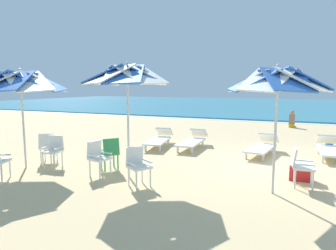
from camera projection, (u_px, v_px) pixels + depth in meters
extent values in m
plane|color=#D3B784|center=(274.00, 166.00, 8.24)|extent=(80.00, 80.00, 0.00)
cube|color=teal|center=(290.00, 105.00, 34.91)|extent=(80.00, 36.00, 0.10)
cube|color=white|center=(285.00, 123.00, 18.21)|extent=(80.00, 0.70, 0.01)
cylinder|color=silver|center=(275.00, 141.00, 6.01)|extent=(0.05, 0.05, 2.19)
cube|color=blue|center=(302.00, 80.00, 5.85)|extent=(1.11, 1.03, 0.50)
cube|color=white|center=(288.00, 80.00, 6.19)|extent=(1.05, 1.08, 0.50)
cube|color=blue|center=(270.00, 80.00, 6.33)|extent=(1.03, 1.11, 0.50)
cube|color=white|center=(256.00, 80.00, 6.19)|extent=(1.08, 1.05, 0.50)
cube|color=blue|center=(254.00, 80.00, 5.86)|extent=(1.11, 1.03, 0.50)
cube|color=white|center=(266.00, 79.00, 5.52)|extent=(1.05, 1.08, 0.50)
cube|color=blue|center=(287.00, 79.00, 5.38)|extent=(1.03, 1.11, 0.50)
cube|color=white|center=(302.00, 79.00, 5.52)|extent=(1.08, 1.05, 0.50)
sphere|color=silver|center=(278.00, 66.00, 5.82)|extent=(0.08, 0.08, 0.08)
cube|color=white|center=(304.00, 168.00, 6.47)|extent=(0.46, 0.46, 0.05)
cube|color=white|center=(295.00, 157.00, 6.51)|extent=(0.11, 0.42, 0.40)
cube|color=white|center=(304.00, 161.00, 6.65)|extent=(0.40, 0.06, 0.03)
cube|color=white|center=(305.00, 165.00, 6.27)|extent=(0.40, 0.06, 0.03)
cylinder|color=white|center=(311.00, 177.00, 6.61)|extent=(0.04, 0.04, 0.41)
cylinder|color=white|center=(313.00, 181.00, 6.28)|extent=(0.04, 0.04, 0.41)
cylinder|color=white|center=(294.00, 175.00, 6.73)|extent=(0.04, 0.04, 0.41)
cylinder|color=white|center=(295.00, 179.00, 6.40)|extent=(0.04, 0.04, 0.41)
cylinder|color=silver|center=(128.00, 130.00, 7.10)|extent=(0.05, 0.05, 2.34)
cube|color=blue|center=(149.00, 75.00, 6.93)|extent=(1.17, 1.12, 0.48)
cube|color=white|center=(144.00, 76.00, 7.29)|extent=(1.11, 1.19, 0.48)
cube|color=blue|center=(130.00, 76.00, 7.44)|extent=(1.12, 1.17, 0.48)
cube|color=white|center=(115.00, 76.00, 7.29)|extent=(1.19, 1.11, 0.48)
cube|color=blue|center=(106.00, 75.00, 6.94)|extent=(1.17, 1.12, 0.48)
cube|color=white|center=(109.00, 74.00, 6.58)|extent=(1.11, 1.19, 0.48)
cube|color=blue|center=(124.00, 74.00, 6.43)|extent=(1.12, 1.17, 0.48)
cube|color=white|center=(141.00, 74.00, 6.57)|extent=(1.19, 1.11, 0.48)
sphere|color=silver|center=(127.00, 63.00, 6.90)|extent=(0.08, 0.08, 0.08)
cube|color=#2D8C4C|center=(109.00, 153.00, 7.88)|extent=(0.62, 0.62, 0.05)
cube|color=#2D8C4C|center=(111.00, 146.00, 7.68)|extent=(0.34, 0.38, 0.40)
cube|color=#2D8C4C|center=(102.00, 150.00, 7.78)|extent=(0.33, 0.28, 0.03)
cube|color=#2D8C4C|center=(116.00, 148.00, 7.96)|extent=(0.33, 0.28, 0.03)
cylinder|color=#2D8C4C|center=(101.00, 161.00, 7.99)|extent=(0.04, 0.04, 0.41)
cylinder|color=#2D8C4C|center=(114.00, 160.00, 8.15)|extent=(0.04, 0.04, 0.41)
cylinder|color=#2D8C4C|center=(105.00, 164.00, 7.68)|extent=(0.04, 0.04, 0.41)
cylinder|color=#2D8C4C|center=(118.00, 162.00, 7.84)|extent=(0.04, 0.04, 0.41)
cube|color=white|center=(100.00, 159.00, 7.29)|extent=(0.52, 0.52, 0.05)
cube|color=white|center=(94.00, 149.00, 7.38)|extent=(0.18, 0.43, 0.40)
cube|color=white|center=(106.00, 153.00, 7.44)|extent=(0.40, 0.12, 0.03)
cube|color=white|center=(94.00, 156.00, 7.12)|extent=(0.40, 0.12, 0.03)
cylinder|color=white|center=(110.00, 167.00, 7.37)|extent=(0.04, 0.04, 0.41)
cylinder|color=white|center=(100.00, 170.00, 7.08)|extent=(0.04, 0.04, 0.41)
cylinder|color=white|center=(101.00, 165.00, 7.57)|extent=(0.04, 0.04, 0.41)
cylinder|color=white|center=(90.00, 168.00, 7.28)|extent=(0.04, 0.04, 0.41)
cube|color=white|center=(139.00, 167.00, 6.54)|extent=(0.60, 0.60, 0.05)
cube|color=white|center=(135.00, 155.00, 6.67)|extent=(0.30, 0.41, 0.40)
cube|color=white|center=(147.00, 161.00, 6.64)|extent=(0.36, 0.24, 0.03)
cube|color=white|center=(131.00, 163.00, 6.41)|extent=(0.36, 0.24, 0.03)
cylinder|color=white|center=(150.00, 178.00, 6.52)|extent=(0.04, 0.04, 0.41)
cylinder|color=white|center=(136.00, 181.00, 6.32)|extent=(0.04, 0.04, 0.41)
cylinder|color=white|center=(142.00, 174.00, 6.81)|extent=(0.04, 0.04, 0.41)
cylinder|color=white|center=(129.00, 177.00, 6.61)|extent=(0.04, 0.04, 0.41)
cylinder|color=silver|center=(24.00, 128.00, 7.98)|extent=(0.05, 0.05, 2.16)
cube|color=blue|center=(42.00, 81.00, 7.82)|extent=(1.28, 1.25, 0.58)
cube|color=white|center=(42.00, 82.00, 8.22)|extent=(1.23, 1.34, 0.58)
cube|color=blue|center=(31.00, 82.00, 8.39)|extent=(1.25, 1.28, 0.58)
cube|color=white|center=(14.00, 82.00, 8.22)|extent=(1.34, 1.23, 0.58)
cube|color=blue|center=(9.00, 81.00, 7.26)|extent=(1.25, 1.28, 0.58)
cube|color=white|center=(29.00, 81.00, 7.42)|extent=(1.34, 1.23, 0.58)
sphere|color=silver|center=(20.00, 70.00, 7.78)|extent=(0.08, 0.08, 0.08)
cube|color=white|center=(49.00, 147.00, 8.69)|extent=(0.59, 0.59, 0.05)
cube|color=white|center=(46.00, 141.00, 8.46)|extent=(0.42, 0.28, 0.40)
cube|color=white|center=(42.00, 143.00, 8.66)|extent=(0.22, 0.37, 0.03)
cube|color=white|center=(56.00, 143.00, 8.69)|extent=(0.22, 0.37, 0.03)
cylinder|color=white|center=(45.00, 154.00, 8.88)|extent=(0.04, 0.04, 0.41)
cylinder|color=white|center=(57.00, 153.00, 8.91)|extent=(0.04, 0.04, 0.41)
cylinder|color=white|center=(41.00, 156.00, 8.53)|extent=(0.04, 0.04, 0.41)
cylinder|color=white|center=(53.00, 156.00, 8.56)|extent=(0.04, 0.04, 0.41)
cube|color=white|center=(52.00, 152.00, 8.08)|extent=(0.50, 0.50, 0.05)
cube|color=white|center=(56.00, 142.00, 8.25)|extent=(0.43, 0.16, 0.40)
cube|color=white|center=(59.00, 148.00, 8.02)|extent=(0.10, 0.40, 0.03)
cube|color=white|center=(46.00, 147.00, 8.12)|extent=(0.10, 0.40, 0.03)
cylinder|color=white|center=(55.00, 162.00, 7.90)|extent=(0.04, 0.04, 0.41)
cylinder|color=white|center=(43.00, 161.00, 7.99)|extent=(0.04, 0.04, 0.41)
cylinder|color=white|center=(62.00, 159.00, 8.24)|extent=(0.04, 0.04, 0.41)
cylinder|color=white|center=(51.00, 158.00, 8.33)|extent=(0.04, 0.04, 0.41)
cube|color=white|center=(2.00, 155.00, 7.23)|extent=(0.38, 0.18, 0.03)
cylinder|color=white|center=(10.00, 169.00, 7.24)|extent=(0.04, 0.04, 0.41)
cylinder|color=white|center=(2.00, 173.00, 6.89)|extent=(0.04, 0.04, 0.41)
cube|color=white|center=(330.00, 151.00, 9.05)|extent=(0.67, 1.71, 0.06)
cube|color=white|center=(326.00, 139.00, 10.00)|extent=(0.62, 0.49, 0.36)
cube|color=white|center=(323.00, 159.00, 8.58)|extent=(0.06, 0.06, 0.22)
cube|color=white|center=(336.00, 152.00, 9.56)|extent=(0.06, 0.06, 0.22)
cube|color=white|center=(319.00, 151.00, 9.75)|extent=(0.06, 0.06, 0.22)
cube|color=white|center=(260.00, 148.00, 9.43)|extent=(0.90, 1.78, 0.06)
cube|color=white|center=(269.00, 138.00, 10.29)|extent=(0.68, 0.57, 0.36)
cube|color=white|center=(263.00, 158.00, 8.77)|extent=(0.06, 0.06, 0.22)
cube|color=white|center=(246.00, 156.00, 9.04)|extent=(0.06, 0.06, 0.22)
cube|color=white|center=(273.00, 150.00, 9.85)|extent=(0.06, 0.06, 0.22)
cube|color=white|center=(258.00, 148.00, 10.12)|extent=(0.06, 0.06, 0.22)
cube|color=white|center=(191.00, 142.00, 10.45)|extent=(0.66, 1.71, 0.06)
cube|color=white|center=(199.00, 133.00, 11.39)|extent=(0.61, 0.49, 0.36)
cube|color=white|center=(192.00, 150.00, 9.79)|extent=(0.06, 0.06, 0.22)
cube|color=white|center=(178.00, 149.00, 9.98)|extent=(0.06, 0.06, 0.22)
cube|color=white|center=(203.00, 144.00, 10.96)|extent=(0.06, 0.06, 0.22)
cube|color=white|center=(189.00, 143.00, 11.15)|extent=(0.06, 0.06, 0.22)
cube|color=white|center=(157.00, 141.00, 10.73)|extent=(0.92, 1.78, 0.06)
cube|color=white|center=(164.00, 131.00, 11.73)|extent=(0.68, 0.58, 0.36)
cube|color=white|center=(160.00, 148.00, 10.08)|extent=(0.06, 0.06, 0.22)
cube|color=white|center=(145.00, 148.00, 10.19)|extent=(0.06, 0.06, 0.22)
cube|color=white|center=(168.00, 142.00, 11.31)|extent=(0.06, 0.06, 0.22)
cube|color=white|center=(155.00, 141.00, 11.42)|extent=(0.06, 0.06, 0.22)
cube|color=red|center=(300.00, 173.00, 7.00)|extent=(0.48, 0.32, 0.36)
cube|color=white|center=(301.00, 164.00, 6.97)|extent=(0.50, 0.34, 0.04)
sphere|color=blue|center=(329.00, 144.00, 10.71)|extent=(0.26, 0.26, 0.26)
cube|color=yellow|center=(292.00, 126.00, 16.12)|extent=(0.30, 0.24, 0.20)
cube|color=#9E7051|center=(292.00, 119.00, 16.06)|extent=(0.30, 0.25, 0.54)
sphere|color=#9E7051|center=(292.00, 112.00, 16.00)|extent=(0.20, 0.20, 0.20)
cube|color=#9E7051|center=(292.00, 125.00, 16.49)|extent=(0.26, 0.76, 0.14)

